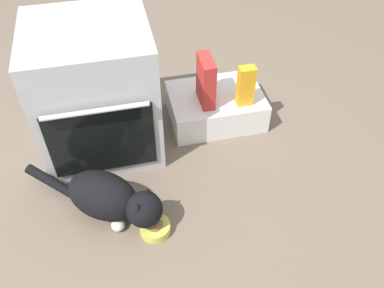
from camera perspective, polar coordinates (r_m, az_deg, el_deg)
The scene contains 7 objects.
ground at distance 2.14m, azimuth -11.83°, elevation -7.72°, with size 8.00×8.00×0.00m, color #6B5B4C.
oven at distance 2.20m, azimuth -13.16°, elevation 7.11°, with size 0.60×0.61×0.72m.
pantry_cabinet at distance 2.47m, azimuth 3.27°, elevation 5.23°, with size 0.54×0.39×0.18m, color white.
food_bowl at distance 1.98m, azimuth -5.13°, elevation -11.39°, with size 0.14×0.14×0.08m.
cat at distance 1.98m, azimuth -11.25°, elevation -7.35°, with size 0.64×0.51×0.25m.
cereal_box at distance 2.28m, azimuth 1.95°, elevation 8.68°, with size 0.07×0.18×0.28m, color #B72D28.
juice_carton at distance 2.29m, azimuth 7.44°, elevation 7.95°, with size 0.09×0.06×0.24m, color orange.
Camera 1 is at (0.15, -1.32, 1.67)m, focal length 38.56 mm.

